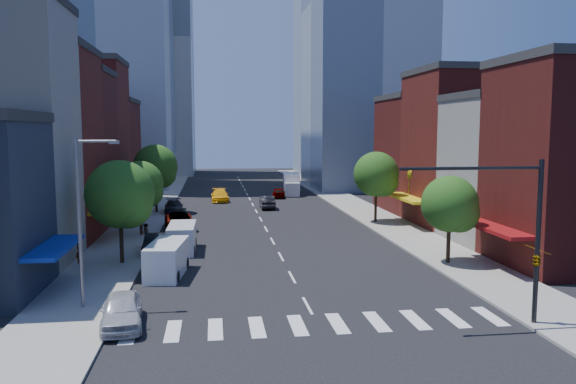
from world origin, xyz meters
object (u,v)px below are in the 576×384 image
Objects in this scene: pedestrian_near at (79,252)px; cargo_van_far at (182,238)px; taxi at (220,195)px; box_truck at (291,185)px; cargo_van_near at (167,259)px; parked_car_rear at (174,207)px; parked_car_second at (155,244)px; traffic_car_far at (279,193)px; traffic_car_oncoming at (267,202)px; parked_car_third at (180,221)px; parked_car_front at (122,310)px; pedestrian_far at (146,235)px.

cargo_van_far is at bearing -73.06° from pedestrian_near.
taxi is 0.70× the size of box_truck.
cargo_van_near is at bearing -130.72° from pedestrian_near.
taxi is 36.10m from pedestrian_near.
taxi is (5.37, 10.31, 0.05)m from parked_car_rear.
cargo_van_far is at bearing 14.13° from parked_car_second.
cargo_van_far reaches higher than parked_car_rear.
traffic_car_far is 4.74m from box_truck.
cargo_van_near is 7.38m from cargo_van_far.
parked_car_rear is at bearing 13.74° from traffic_car_oncoming.
traffic_car_oncoming is (9.75, 13.12, -0.01)m from parked_car_third.
parked_car_third is 1.04× the size of taxi.
parked_car_second is at bearing 83.33° from parked_car_front.
parked_car_second is at bearing 108.53° from cargo_van_near.
cargo_van_far is 40.55m from box_truck.
pedestrian_far is at bearing -46.25° from pedestrian_near.
traffic_car_oncoming is 15.51m from box_truck.
cargo_van_far is (2.00, 16.79, 0.26)m from parked_car_front.
traffic_car_oncoming is (11.00, 40.19, -0.04)m from parked_car_front.
cargo_van_near is (1.40, -28.12, 0.35)m from parked_car_rear.
parked_car_rear is (-1.25, 10.48, -0.04)m from parked_car_third.
pedestrian_near reaches higher than parked_car_second.
parked_car_second is 2.08m from cargo_van_far.
parked_car_second is at bearing -165.44° from cargo_van_far.
parked_car_second is 37.11m from traffic_car_far.
pedestrian_near is at bearing -152.51° from cargo_van_far.
parked_car_third is 16.34m from traffic_car_oncoming.
parked_car_third is 8.69m from pedestrian_far.
parked_car_second is at bearing 65.54° from traffic_car_oncoming.
parked_car_front is 1.04× the size of parked_car_second.
parked_car_rear is at bearing 165.82° from pedestrian_far.
pedestrian_far reaches higher than parked_car_second.
pedestrian_near is 6.71m from pedestrian_far.
cargo_van_near reaches higher than parked_car_rear.
parked_car_front is 16.31m from parked_car_second.
traffic_car_far is at bearing 71.99° from cargo_van_far.
pedestrian_far is (-2.40, 9.24, -0.03)m from cargo_van_near.
box_truck is at bearing 67.02° from parked_car_front.
taxi is 12.77m from box_truck.
cargo_van_far is (2.00, 0.49, 0.32)m from parked_car_second.
cargo_van_far is at bearing 46.70° from pedestrian_far.
taxi is (4.12, 20.79, 0.01)m from parked_car_third.
parked_car_third is at bearing 153.85° from pedestrian_far.
parked_car_rear is at bearing 49.85° from traffic_car_far.
taxi is at bearing 25.32° from traffic_car_far.
cargo_van_far is 31.25m from taxi.
parked_car_front is at bearing -95.90° from cargo_van_far.
pedestrian_near is at bearing 69.23° from traffic_car_far.
taxi reaches higher than parked_car_third.
taxi is 29.87m from pedestrian_far.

